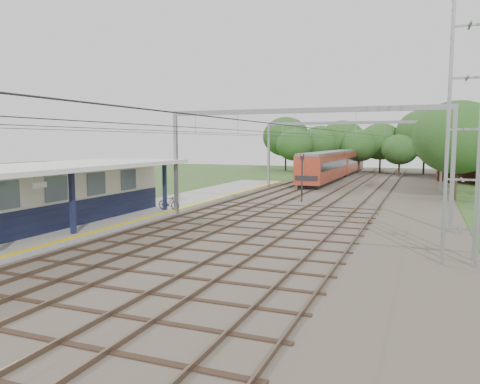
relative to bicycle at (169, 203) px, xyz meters
The scene contains 14 objects.
ground 16.03m from the bicycle, 69.53° to the right, with size 160.00×160.00×0.00m, color #2D4C1E.
ballast_bed 17.83m from the bicycle, 57.38° to the left, with size 18.00×90.00×0.10m, color #473D33.
platform 2.25m from the bicycle, 152.24° to the right, with size 5.00×52.00×0.35m, color gray.
yellow_stripe 1.17m from the bicycle, 70.71° to the right, with size 0.45×52.00×0.01m, color yellow.
station_building 8.73m from the bicycle, 112.28° to the right, with size 3.41×18.00×3.40m.
canopy 9.67m from the bicycle, 103.56° to the right, with size 6.40×20.00×3.44m.
rail_tracks 16.61m from the bicycle, 64.67° to the left, with size 11.80×88.00×0.15m.
catenary_system 14.43m from the bicycle, 48.84° to the left, with size 17.22×88.00×7.00m.
lattice_pylon 19.63m from the bicycle, 21.69° to the right, with size 1.30×1.30×12.00m.
tree_band 43.36m from the bicycle, 77.36° to the left, with size 31.72×30.88×8.82m.
house_far 42.91m from the bicycle, 59.72° to the left, with size 8.00×6.12×8.66m.
bicycle is the anchor object (origin of this frame).
train 36.12m from the bicycle, 81.88° to the left, with size 2.77×34.51×3.65m.
signal_post 11.74m from the bicycle, 53.30° to the left, with size 0.28×0.25×4.01m.
Camera 1 is at (10.62, -12.62, 5.04)m, focal length 35.00 mm.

